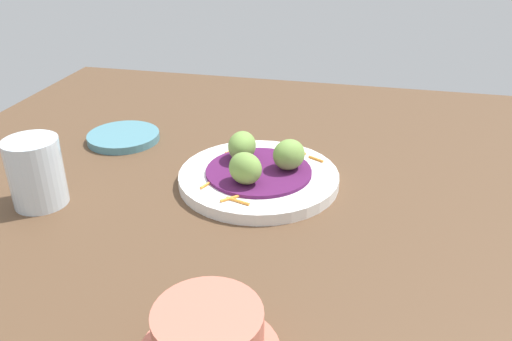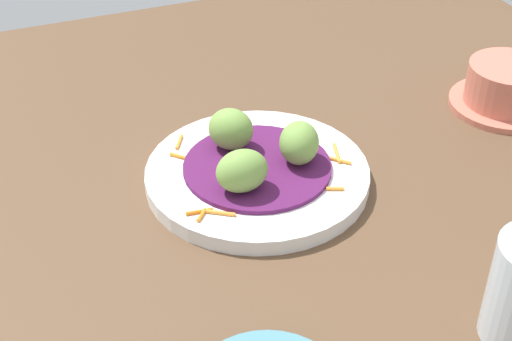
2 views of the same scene
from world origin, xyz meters
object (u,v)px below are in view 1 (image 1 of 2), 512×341
Objects in this scene: guac_scoop_right at (242,146)px; terracotta_bowl at (209,339)px; water_glass at (36,172)px; guac_scoop_center at (289,155)px; side_plate_small at (124,137)px; main_plate at (259,178)px; guac_scoop_left at (245,168)px.

terracotta_bowl is (-38.64, -6.60, -1.90)cm from guac_scoop_right.
water_glass is (-16.02, 25.94, 0.37)cm from guac_scoop_right.
terracotta_bowl is at bearing 178.13° from guac_scoop_center.
guac_scoop_right is at bearing 77.73° from guac_scoop_center.
water_glass reaches higher than guac_scoop_center.
side_plate_small is at bearing 74.33° from guac_scoop_center.
guac_scoop_left is (-4.51, 0.98, 3.78)cm from main_plate.
side_plate_small is (10.42, 27.74, -0.21)cm from main_plate.
terracotta_bowl reaches higher than main_plate.
guac_scoop_center is 0.37× the size of terracotta_bowl.
guac_scoop_right is (7.61, 2.43, -0.07)cm from guac_scoop_left.
guac_scoop_left and guac_scoop_center have the same top height.
main_plate is at bearing -132.27° from guac_scoop_right.
guac_scoop_left is at bearing 7.66° from terracotta_bowl.
main_plate is 5.92cm from guac_scoop_right.
guac_scoop_center is 7.99cm from guac_scoop_right.
terracotta_bowl is (-36.94, 1.20, -2.00)cm from guac_scoop_center.
terracotta_bowl is 1.40× the size of water_glass.
water_glass is at bearing 55.20° from terracotta_bowl.
guac_scoop_center is 0.39× the size of side_plate_small.
guac_scoop_left is 7.99cm from guac_scoop_center.
guac_scoop_left reaches higher than terracotta_bowl.
guac_scoop_center reaches higher than guac_scoop_right.
main_plate is at bearing 5.13° from terracotta_bowl.
guac_scoop_right is 30.49cm from water_glass.
main_plate is at bearing 107.73° from guac_scoop_center.
main_plate is 4.45× the size of guac_scoop_right.
water_glass reaches higher than guac_scoop_right.
guac_scoop_right is at bearing -58.30° from water_glass.
guac_scoop_left reaches higher than guac_scoop_right.
terracotta_bowl reaches higher than side_plate_small.
guac_scoop_left is at bearing -119.16° from side_plate_small.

